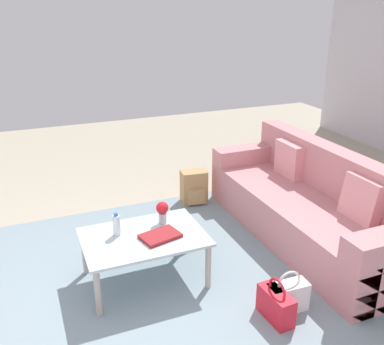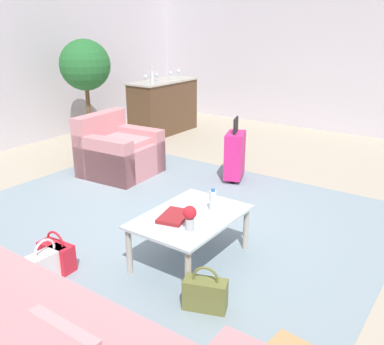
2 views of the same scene
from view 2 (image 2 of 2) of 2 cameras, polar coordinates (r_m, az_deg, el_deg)
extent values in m
plane|color=#A89E89|center=(4.44, -2.51, -7.46)|extent=(12.00, 12.00, 0.00)
cube|color=silver|center=(8.55, 19.25, 15.39)|extent=(0.12, 8.00, 3.10)
cube|color=gray|center=(4.16, -9.85, -9.66)|extent=(5.20, 4.40, 0.01)
cube|color=#C67F84|center=(5.97, -9.49, 1.78)|extent=(0.95, 0.95, 0.44)
cube|color=#C67F84|center=(6.14, -12.06, 3.97)|extent=(0.90, 0.27, 0.82)
cube|color=#C67F84|center=(6.20, -7.50, 3.32)|extent=(0.27, 0.90, 0.60)
cube|color=#C67F84|center=(5.70, -11.75, 1.62)|extent=(0.27, 0.90, 0.60)
cube|color=pink|center=(5.87, -9.26, 4.12)|extent=(0.69, 0.68, 0.08)
cube|color=silver|center=(3.70, -0.22, -5.90)|extent=(1.02, 0.71, 0.02)
cylinder|color=#ADA899|center=(3.66, -8.40, -10.30)|extent=(0.05, 0.05, 0.41)
cylinder|color=#ADA899|center=(4.29, 0.03, -5.39)|extent=(0.05, 0.05, 0.41)
cylinder|color=#ADA899|center=(3.32, -0.54, -13.40)|extent=(0.05, 0.05, 0.41)
cylinder|color=#ADA899|center=(4.00, 7.19, -7.45)|extent=(0.05, 0.05, 0.41)
cylinder|color=silver|center=(3.76, 2.79, -3.79)|extent=(0.06, 0.06, 0.18)
cylinder|color=#2D6BBC|center=(3.72, 2.82, -2.35)|extent=(0.04, 0.04, 0.02)
cube|color=maroon|center=(3.64, -2.35, -5.87)|extent=(0.36, 0.28, 0.03)
cylinder|color=#B2B7BC|center=(3.43, -0.30, -6.88)|extent=(0.07, 0.07, 0.10)
sphere|color=red|center=(3.39, -0.31, -5.36)|extent=(0.11, 0.11, 0.11)
cube|color=#513823|center=(8.15, -3.82, 8.73)|extent=(1.41, 0.56, 0.98)
cube|color=#ADA899|center=(8.07, -3.90, 12.05)|extent=(1.45, 0.60, 0.03)
cylinder|color=silver|center=(7.69, -6.17, 11.75)|extent=(0.07, 0.07, 0.01)
cylinder|color=silver|center=(7.68, -6.18, 12.07)|extent=(0.01, 0.01, 0.08)
sphere|color=silver|center=(7.67, -6.20, 12.59)|extent=(0.08, 0.08, 0.08)
cylinder|color=silver|center=(7.95, -4.71, 12.05)|extent=(0.07, 0.07, 0.01)
cylinder|color=silver|center=(7.94, -4.72, 12.36)|extent=(0.01, 0.01, 0.08)
sphere|color=silver|center=(7.93, -4.73, 12.86)|extent=(0.08, 0.08, 0.08)
cylinder|color=silver|center=(8.17, -2.89, 12.29)|extent=(0.07, 0.07, 0.01)
cylinder|color=silver|center=(8.16, -2.90, 12.59)|extent=(0.01, 0.01, 0.08)
sphere|color=silver|center=(8.15, -2.91, 13.08)|extent=(0.08, 0.08, 0.08)
cylinder|color=silver|center=(8.46, -1.80, 12.55)|extent=(0.07, 0.07, 0.01)
cylinder|color=silver|center=(8.45, -1.80, 12.84)|extent=(0.01, 0.01, 0.08)
sphere|color=silver|center=(8.44, -1.80, 13.32)|extent=(0.08, 0.08, 0.08)
cylinder|color=silver|center=(7.65, -5.33, 12.55)|extent=(0.07, 0.07, 0.22)
cylinder|color=silver|center=(7.64, -5.36, 13.67)|extent=(0.03, 0.03, 0.08)
cube|color=#D12375|center=(5.66, 5.72, 2.33)|extent=(0.45, 0.34, 0.60)
cube|color=black|center=(5.55, 5.86, 6.27)|extent=(0.23, 0.10, 0.20)
cylinder|color=black|center=(5.63, 5.37, -1.24)|extent=(0.04, 0.05, 0.05)
cylinder|color=black|center=(5.89, 5.85, -0.31)|extent=(0.04, 0.05, 0.05)
cube|color=red|center=(3.89, -17.57, -10.60)|extent=(0.16, 0.33, 0.24)
torus|color=red|center=(3.83, -17.78, -8.78)|extent=(0.03, 0.20, 0.20)
cube|color=olive|center=(3.26, 1.77, -15.98)|extent=(0.24, 0.35, 0.24)
torus|color=olive|center=(3.18, 1.80, -13.93)|extent=(0.09, 0.19, 0.20)
cube|color=white|center=(3.79, -18.79, -11.63)|extent=(0.32, 0.15, 0.24)
torus|color=white|center=(3.72, -19.02, -9.77)|extent=(0.20, 0.03, 0.20)
cylinder|color=#BCB299|center=(7.71, -13.37, 5.08)|extent=(0.38, 0.38, 0.32)
cylinder|color=brown|center=(7.60, -13.68, 8.84)|extent=(0.07, 0.07, 0.71)
sphere|color=#23662D|center=(7.51, -14.08, 13.74)|extent=(0.84, 0.84, 0.84)
camera|label=1|loc=(6.11, -20.78, 20.50)|focal=40.00mm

